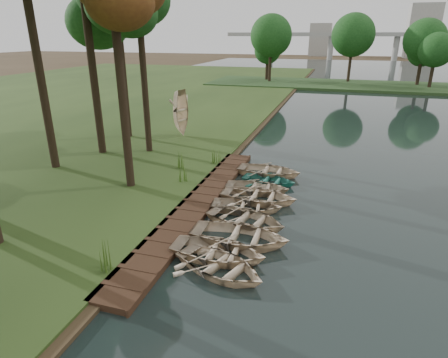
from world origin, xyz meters
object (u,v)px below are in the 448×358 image
(rowboat_2, at_px, (240,234))
(boardwalk, at_px, (198,204))
(stored_rowboat, at_px, (182,131))
(rowboat_0, at_px, (220,264))
(rowboat_1, at_px, (218,250))

(rowboat_2, bearing_deg, boardwalk, 45.15)
(rowboat_2, distance_m, stored_rowboat, 16.85)
(stored_rowboat, bearing_deg, boardwalk, -144.27)
(rowboat_0, distance_m, rowboat_2, 2.19)
(boardwalk, relative_size, rowboat_2, 3.98)
(rowboat_2, relative_size, stored_rowboat, 1.09)
(boardwalk, distance_m, rowboat_1, 4.81)
(rowboat_2, bearing_deg, rowboat_0, 176.10)
(rowboat_0, bearing_deg, stored_rowboat, 47.34)
(rowboat_2, bearing_deg, rowboat_1, 159.34)
(boardwalk, xyz_separation_m, rowboat_2, (2.88, -2.84, 0.32))
(rowboat_1, xyz_separation_m, stored_rowboat, (-8.14, 15.80, 0.25))
(rowboat_1, bearing_deg, rowboat_0, -156.68)
(boardwalk, xyz_separation_m, stored_rowboat, (-5.75, 11.63, 0.53))
(rowboat_0, relative_size, rowboat_1, 0.95)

